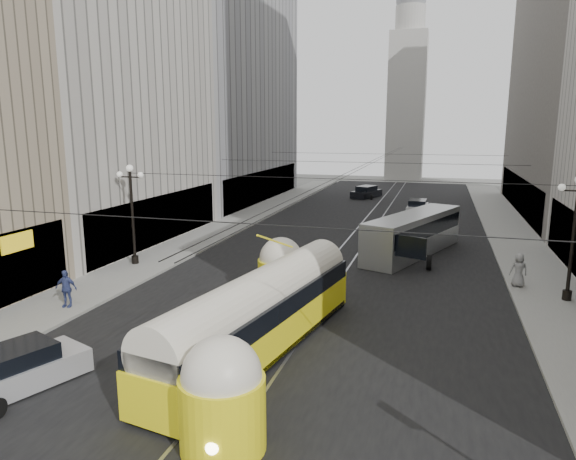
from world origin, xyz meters
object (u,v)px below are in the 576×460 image
Objects in this scene: pedestrian_crossing_a at (218,384)px; pedestrian_sidewalk_left at (66,288)px; city_bus at (414,232)px; streetcar at (261,312)px; pedestrian_sidewalk_right at (519,270)px; sedan_silver at (13,371)px.

pedestrian_crossing_a is 12.63m from pedestrian_sidewalk_left.
city_bus is at bearing -19.03° from pedestrian_crossing_a.
streetcar is 4.60m from pedestrian_crossing_a.
pedestrian_sidewalk_right is at bearing -40.77° from pedestrian_crossing_a.
streetcar reaches higher than sedan_silver.
pedestrian_sidewalk_right is (10.78, 16.18, 0.20)m from pedestrian_crossing_a.
city_bus reaches higher than sedan_silver.
pedestrian_sidewalk_right is 23.82m from pedestrian_sidewalk_left.
city_bus is 6.58× the size of pedestrian_crossing_a.
city_bus is 6.26× the size of pedestrian_sidewalk_right.
streetcar is at bearing -19.11° from pedestrian_sidewalk_left.
sedan_silver is 24.73m from pedestrian_sidewalk_right.
pedestrian_crossing_a is at bearing -87.78° from streetcar.
city_bus is 6.35× the size of pedestrian_sidewalk_left.
pedestrian_sidewalk_right is 1.02× the size of pedestrian_sidewalk_left.
pedestrian_sidewalk_left is (-15.70, -16.29, -0.50)m from city_bus.
pedestrian_crossing_a is (-4.78, -22.64, -0.69)m from city_bus.
pedestrian_sidewalk_right is at bearing 14.82° from pedestrian_sidewalk_left.
sedan_silver is at bearing 34.47° from pedestrian_sidewalk_right.
pedestrian_sidewalk_left is (-21.70, -9.83, -0.01)m from pedestrian_sidewalk_right.
sedan_silver is 2.73× the size of pedestrian_sidewalk_right.
pedestrian_sidewalk_left is at bearing -133.94° from city_bus.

